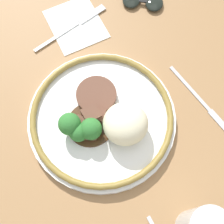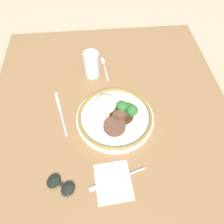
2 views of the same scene
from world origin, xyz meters
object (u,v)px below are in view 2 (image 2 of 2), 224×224
(juice_glass, at_px, (92,65))
(spoon, at_px, (104,64))
(fork, at_px, (112,181))
(knife, at_px, (60,111))
(sunglasses, at_px, (61,185))
(plate, at_px, (115,115))

(juice_glass, xyz_separation_m, spoon, (0.06, -0.05, -0.05))
(fork, bearing_deg, knife, -75.40)
(juice_glass, height_order, fork, juice_glass)
(juice_glass, distance_m, fork, 0.49)
(spoon, bearing_deg, fork, 173.67)
(juice_glass, relative_size, spoon, 0.71)
(knife, bearing_deg, fork, -162.74)
(juice_glass, relative_size, sunglasses, 1.09)
(fork, relative_size, sunglasses, 1.78)
(plate, distance_m, juice_glass, 0.26)
(plate, distance_m, knife, 0.21)
(juice_glass, bearing_deg, sunglasses, 166.19)
(plate, bearing_deg, sunglasses, 141.00)
(plate, relative_size, juice_glass, 2.53)
(plate, bearing_deg, juice_glass, 16.93)
(plate, relative_size, fork, 1.55)
(juice_glass, xyz_separation_m, sunglasses, (-0.48, 0.12, -0.04))
(juice_glass, distance_m, sunglasses, 0.50)
(fork, distance_m, knife, 0.34)
(sunglasses, bearing_deg, juice_glass, 18.07)
(juice_glass, height_order, spoon, juice_glass)
(fork, relative_size, spoon, 1.17)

